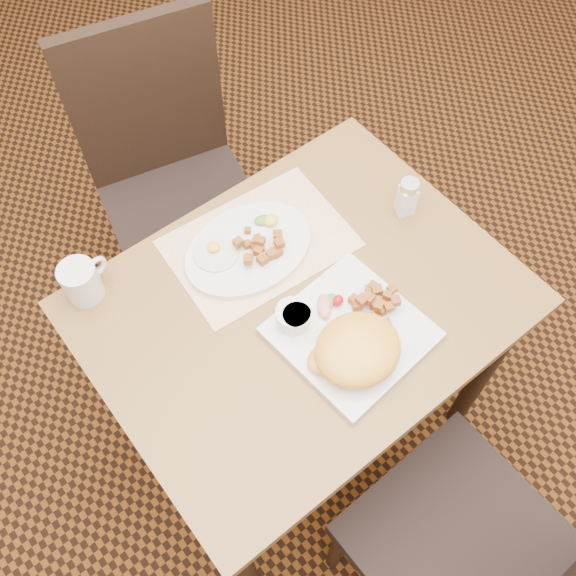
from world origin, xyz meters
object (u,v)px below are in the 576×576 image
(plate_square, at_px, (351,333))
(plate_oval, at_px, (249,249))
(salt_shaker, at_px, (407,197))
(chair_near, at_px, (501,571))
(table, at_px, (301,325))
(chair_far, at_px, (171,173))
(coffee_mug, at_px, (82,281))

(plate_square, distance_m, plate_oval, 0.30)
(plate_square, bearing_deg, salt_shaker, 28.32)
(chair_near, relative_size, salt_shaker, 9.70)
(table, bearing_deg, chair_far, 85.70)
(salt_shaker, bearing_deg, plate_square, -151.68)
(plate_oval, bearing_deg, table, -85.52)
(chair_far, relative_size, salt_shaker, 9.70)
(chair_far, bearing_deg, table, 98.70)
(plate_oval, height_order, salt_shaker, salt_shaker)
(table, xyz_separation_m, chair_near, (0.00, -0.65, -0.10))
(table, bearing_deg, chair_near, -89.94)
(salt_shaker, bearing_deg, chair_far, 115.58)
(plate_oval, xyz_separation_m, salt_shaker, (0.36, -0.13, 0.04))
(chair_near, relative_size, chair_far, 1.00)
(chair_near, distance_m, salt_shaker, 0.82)
(coffee_mug, bearing_deg, plate_square, -48.56)
(chair_far, xyz_separation_m, salt_shaker, (0.29, -0.61, 0.26))
(plate_square, distance_m, coffee_mug, 0.58)
(salt_shaker, bearing_deg, plate_oval, 159.77)
(chair_near, xyz_separation_m, chair_far, (0.05, 1.31, 0.00))
(table, distance_m, plate_square, 0.17)
(chair_near, xyz_separation_m, coffee_mug, (-0.35, 0.96, 0.26))
(table, distance_m, plate_oval, 0.21)
(table, height_order, salt_shaker, salt_shaker)
(table, distance_m, coffee_mug, 0.49)
(coffee_mug, bearing_deg, plate_oval, -21.33)
(plate_square, xyz_separation_m, salt_shaker, (0.31, 0.17, 0.04))
(coffee_mug, bearing_deg, chair_far, 41.04)
(chair_near, distance_m, plate_oval, 0.85)
(table, bearing_deg, plate_oval, 94.48)
(salt_shaker, height_order, coffee_mug, salt_shaker)
(plate_square, bearing_deg, table, 103.16)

